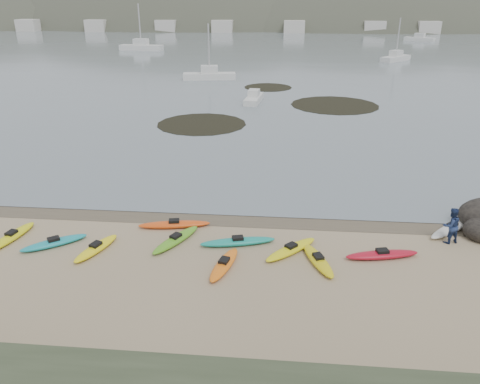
# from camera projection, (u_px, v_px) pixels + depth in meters

# --- Properties ---
(ground) EXTENTS (600.00, 600.00, 0.00)m
(ground) POSITION_uv_depth(u_px,v_px,m) (240.00, 216.00, 26.75)
(ground) COLOR tan
(ground) RESTS_ON ground
(wet_sand) EXTENTS (60.00, 60.00, 0.00)m
(wet_sand) POSITION_uv_depth(u_px,v_px,m) (240.00, 218.00, 26.47)
(wet_sand) COLOR brown
(wet_sand) RESTS_ON ground
(water) EXTENTS (1200.00, 1200.00, 0.00)m
(water) POSITION_uv_depth(u_px,v_px,m) (282.00, 16.00, 302.21)
(water) COLOR slate
(water) RESTS_ON ground
(kayaks) EXTENTS (25.21, 7.87, 0.34)m
(kayaks) POSITION_uv_depth(u_px,v_px,m) (223.00, 243.00, 23.47)
(kayaks) COLOR teal
(kayaks) RESTS_ON ground
(person_east) EXTENTS (1.11, 0.98, 1.91)m
(person_east) POSITION_uv_depth(u_px,v_px,m) (451.00, 226.00, 23.55)
(person_east) COLOR navy
(person_east) RESTS_ON ground
(kelp_mats) EXTENTS (23.22, 28.15, 0.04)m
(kelp_mats) POSITION_uv_depth(u_px,v_px,m) (279.00, 107.00, 53.08)
(kelp_mats) COLOR black
(kelp_mats) RESTS_ON water
(moored_boats) EXTENTS (79.47, 91.49, 1.38)m
(moored_boats) POSITION_uv_depth(u_px,v_px,m) (269.00, 52.00, 99.05)
(moored_boats) COLOR silver
(moored_boats) RESTS_ON ground
(far_hills) EXTENTS (550.00, 135.00, 80.00)m
(far_hills) POSITION_uv_depth(u_px,v_px,m) (368.00, 63.00, 207.71)
(far_hills) COLOR #384235
(far_hills) RESTS_ON ground
(far_town) EXTENTS (199.00, 5.00, 4.00)m
(far_town) POSITION_uv_depth(u_px,v_px,m) (296.00, 27.00, 158.61)
(far_town) COLOR beige
(far_town) RESTS_ON ground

